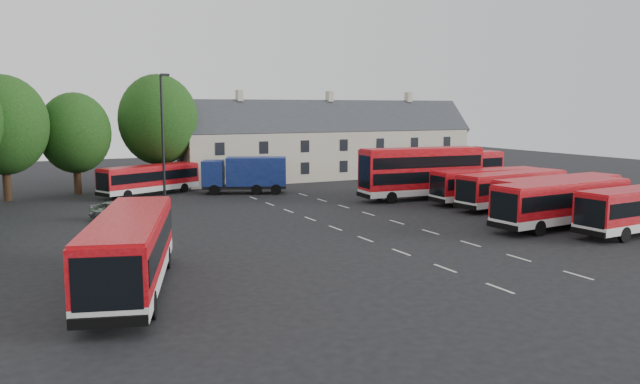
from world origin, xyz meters
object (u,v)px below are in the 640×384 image
at_px(box_truck, 246,173).
at_px(silver_car, 120,211).
at_px(bus_west, 130,246).
at_px(lamppost, 163,141).
at_px(bus_dd_south, 421,170).

relative_size(box_truck, silver_car, 1.82).
bearing_deg(bus_west, box_truck, -11.87).
xyz_separation_m(bus_west, lamppost, (5.74, 18.83, 3.61)).
bearing_deg(silver_car, box_truck, -3.25).
distance_m(bus_dd_south, box_truck, 16.63).
relative_size(bus_west, lamppost, 1.17).
bearing_deg(silver_car, bus_dd_south, -41.97).
bearing_deg(bus_west, silver_car, 9.71).
bearing_deg(box_truck, bus_dd_south, -17.14).
height_order(bus_west, lamppost, lamppost).
distance_m(bus_west, lamppost, 20.02).
xyz_separation_m(bus_west, box_truck, (15.56, 28.32, -0.12)).
bearing_deg(bus_west, bus_dd_south, -41.18).
height_order(box_truck, lamppost, lamppost).
xyz_separation_m(silver_car, lamppost, (3.42, 0.52, 4.91)).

